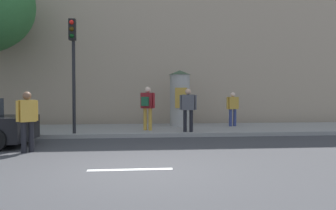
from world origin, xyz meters
The scene contains 10 objects.
ground_plane centered at (0.00, 0.00, 0.00)m, with size 80.00×80.00×0.00m, color #38383A.
sidewalk_curb centered at (0.00, 7.00, 0.07)m, with size 36.00×4.00×0.15m, color gray.
lane_markings centered at (0.00, 0.00, 0.00)m, with size 25.80×0.16×0.01m.
building_backdrop centered at (0.00, 12.00, 5.33)m, with size 36.00×5.00×10.65m, color tan.
traffic_light centered at (-2.15, 5.24, 2.94)m, with size 0.24×0.45×4.13m.
poster_column centered at (2.09, 7.86, 1.43)m, with size 0.99×0.99×2.52m.
pedestrian_in_dark_shirt centered at (-2.86, 2.35, 0.99)m, with size 0.51×0.51×1.67m.
pedestrian_in_light_jacket centered at (4.42, 7.44, 1.06)m, with size 0.61×0.46×1.52m.
pedestrian_in_red_top centered at (0.56, 6.11, 1.20)m, with size 0.57×0.53×1.74m.
pedestrian_tallest centered at (2.09, 5.44, 1.14)m, with size 0.64×0.44×1.65m.
Camera 1 is at (0.14, -6.91, 1.61)m, focal length 35.01 mm.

